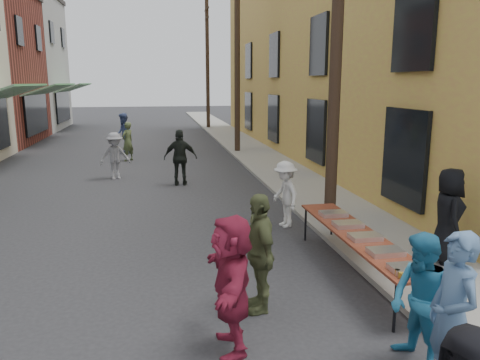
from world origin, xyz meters
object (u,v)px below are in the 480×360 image
object	(u,v)px
utility_pole_far	(208,65)
guest_front_c	(421,302)
serving_table	(357,236)
server	(448,216)
catering_tray_sausage	(408,268)
utility_pole_mid	(237,55)
utility_pole_near	(337,22)

from	to	relation	value
utility_pole_far	guest_front_c	size ratio (longest dim) A/B	5.58
utility_pole_far	serving_table	size ratio (longest dim) A/B	2.25
guest_front_c	server	world-z (taller)	server
utility_pole_far	catering_tray_sausage	xyz separation A→B (m)	(-0.50, -28.21, -3.71)
utility_pole_mid	utility_pole_far	distance (m)	12.00
serving_table	catering_tray_sausage	bearing A→B (deg)	-90.00
catering_tray_sausage	utility_pole_mid	bearing A→B (deg)	88.23
utility_pole_mid	serving_table	bearing A→B (deg)	-91.97
utility_pole_near	guest_front_c	world-z (taller)	utility_pole_near
utility_pole_near	serving_table	world-z (taller)	utility_pole_near
serving_table	catering_tray_sausage	distance (m)	1.65
guest_front_c	utility_pole_far	bearing A→B (deg)	168.12
utility_pole_far	utility_pole_mid	bearing A→B (deg)	-90.00
utility_pole_mid	guest_front_c	distance (m)	17.59
serving_table	server	bearing A→B (deg)	1.88
server	guest_front_c	bearing A→B (deg)	159.77
utility_pole_near	guest_front_c	distance (m)	6.42
utility_pole_mid	catering_tray_sausage	xyz separation A→B (m)	(-0.50, -16.21, -3.71)
utility_pole_mid	guest_front_c	bearing A→B (deg)	-93.00
guest_front_c	serving_table	bearing A→B (deg)	161.22
utility_pole_near	server	bearing A→B (deg)	-63.74
guest_front_c	utility_pole_near	bearing A→B (deg)	160.03
utility_pole_near	server	world-z (taller)	utility_pole_near
utility_pole_near	utility_pole_mid	distance (m)	12.00
serving_table	guest_front_c	distance (m)	2.66
utility_pole_mid	guest_front_c	size ratio (longest dim) A/B	5.58
catering_tray_sausage	server	distance (m)	2.44
utility_pole_far	catering_tray_sausage	size ratio (longest dim) A/B	18.00
utility_pole_mid	utility_pole_far	xyz separation A→B (m)	(0.00, 12.00, 0.00)
catering_tray_sausage	server	size ratio (longest dim) A/B	0.29
serving_table	utility_pole_far	bearing A→B (deg)	88.92
utility_pole_far	catering_tray_sausage	bearing A→B (deg)	-91.02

